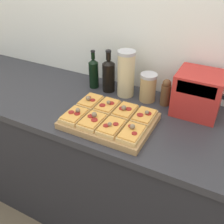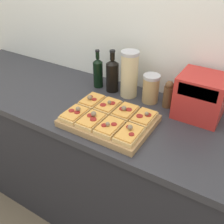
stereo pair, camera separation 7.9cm
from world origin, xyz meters
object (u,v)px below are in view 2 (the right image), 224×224
wine_bottle (112,75)px  toaster_oven (201,96)px  olive_oil_bottle (98,72)px  pepper_mill (168,94)px  cutting_board (109,121)px  grain_jar_tall (129,74)px  grain_jar_short (151,89)px

wine_bottle → toaster_oven: bearing=-0.1°
olive_oil_bottle → pepper_mill: 0.47m
cutting_board → grain_jar_tall: grain_jar_tall is taller
cutting_board → toaster_oven: toaster_oven is taller
wine_bottle → olive_oil_bottle: bearing=180.0°
grain_jar_tall → pepper_mill: 0.26m
grain_jar_tall → grain_jar_short: bearing=0.0°
cutting_board → toaster_oven: bearing=40.6°
grain_jar_short → toaster_oven: bearing=-0.2°
wine_bottle → grain_jar_short: (0.26, 0.00, -0.02)m
olive_oil_bottle → wine_bottle: (0.11, 0.00, 0.01)m
pepper_mill → toaster_oven: 0.18m
grain_jar_tall → toaster_oven: grain_jar_tall is taller
cutting_board → wine_bottle: 0.37m
cutting_board → grain_jar_tall: (-0.06, 0.32, 0.12)m
cutting_board → toaster_oven: 0.49m
cutting_board → grain_jar_tall: size_ratio=1.60×
grain_jar_short → olive_oil_bottle: bearing=180.0°
grain_jar_tall → toaster_oven: bearing=-0.1°
olive_oil_bottle → wine_bottle: wine_bottle is taller
olive_oil_bottle → toaster_oven: olive_oil_bottle is taller
olive_oil_bottle → cutting_board: bearing=-48.6°
olive_oil_bottle → pepper_mill: olive_oil_bottle is taller
olive_oil_bottle → pepper_mill: bearing=-0.0°
wine_bottle → toaster_oven: (0.54, -0.00, 0.01)m
olive_oil_bottle → grain_jar_tall: grain_jar_tall is taller
pepper_mill → grain_jar_tall: bearing=180.0°
grain_jar_short → pepper_mill: 0.11m
olive_oil_bottle → wine_bottle: bearing=0.0°
grain_jar_short → cutting_board: bearing=-105.4°
olive_oil_bottle → grain_jar_tall: bearing=0.0°
wine_bottle → cutting_board: bearing=-61.4°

